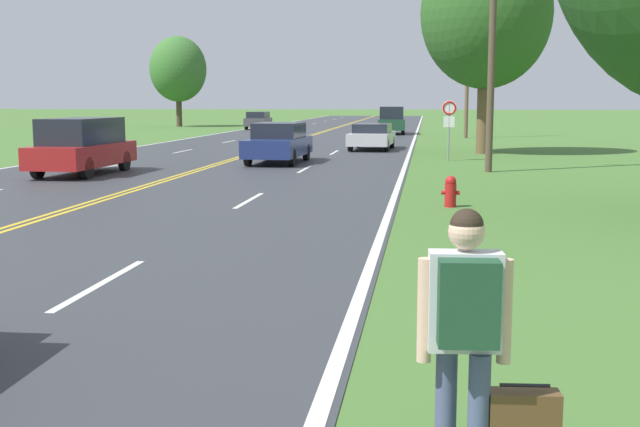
{
  "coord_description": "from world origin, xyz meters",
  "views": [
    {
      "loc": [
        7.91,
        -2.47,
        2.45
      ],
      "look_at": [
        6.4,
        8.81,
        0.83
      ],
      "focal_mm": 45.0,
      "sensor_mm": 36.0,
      "label": 1
    }
  ],
  "objects_px": {
    "fire_hydrant": "(451,191)",
    "car_silver_sedan_receding": "(372,136)",
    "hitchhiker_person": "(465,317)",
    "tree_behind_sign": "(486,13)",
    "tree_left_verge": "(178,69)",
    "car_dark_green_suv_distant": "(391,120)",
    "car_dark_blue_sedan_mid_far": "(279,142)",
    "traffic_sign": "(449,115)",
    "car_dark_grey_hatchback_horizon": "(258,120)",
    "car_red_suv_mid_near": "(82,145)"
  },
  "relations": [
    {
      "from": "car_dark_blue_sedan_mid_far",
      "to": "car_silver_sedan_receding",
      "type": "bearing_deg",
      "value": 162.8
    },
    {
      "from": "tree_left_verge",
      "to": "car_dark_blue_sedan_mid_far",
      "type": "height_order",
      "value": "tree_left_verge"
    },
    {
      "from": "traffic_sign",
      "to": "car_red_suv_mid_near",
      "type": "bearing_deg",
      "value": -147.39
    },
    {
      "from": "tree_behind_sign",
      "to": "car_silver_sedan_receding",
      "type": "bearing_deg",
      "value": 155.67
    },
    {
      "from": "car_silver_sedan_receding",
      "to": "car_dark_grey_hatchback_horizon",
      "type": "height_order",
      "value": "car_dark_grey_hatchback_horizon"
    },
    {
      "from": "tree_left_verge",
      "to": "car_red_suv_mid_near",
      "type": "height_order",
      "value": "tree_left_verge"
    },
    {
      "from": "fire_hydrant",
      "to": "car_dark_blue_sedan_mid_far",
      "type": "relative_size",
      "value": 0.15
    },
    {
      "from": "car_red_suv_mid_near",
      "to": "car_silver_sedan_receding",
      "type": "height_order",
      "value": "car_red_suv_mid_near"
    },
    {
      "from": "hitchhiker_person",
      "to": "car_dark_blue_sedan_mid_far",
      "type": "xyz_separation_m",
      "value": [
        -5.99,
        25.71,
        -0.28
      ]
    },
    {
      "from": "car_red_suv_mid_near",
      "to": "car_dark_green_suv_distant",
      "type": "distance_m",
      "value": 33.87
    },
    {
      "from": "car_red_suv_mid_near",
      "to": "car_dark_blue_sedan_mid_far",
      "type": "distance_m",
      "value": 7.89
    },
    {
      "from": "tree_left_verge",
      "to": "car_dark_grey_hatchback_horizon",
      "type": "distance_m",
      "value": 11.3
    },
    {
      "from": "fire_hydrant",
      "to": "tree_behind_sign",
      "type": "bearing_deg",
      "value": 84.08
    },
    {
      "from": "car_dark_green_suv_distant",
      "to": "tree_left_verge",
      "type": "bearing_deg",
      "value": -127.15
    },
    {
      "from": "car_silver_sedan_receding",
      "to": "car_dark_grey_hatchback_horizon",
      "type": "relative_size",
      "value": 1.3
    },
    {
      "from": "tree_behind_sign",
      "to": "car_dark_green_suv_distant",
      "type": "height_order",
      "value": "tree_behind_sign"
    },
    {
      "from": "tree_left_verge",
      "to": "tree_behind_sign",
      "type": "distance_m",
      "value": 42.48
    },
    {
      "from": "traffic_sign",
      "to": "hitchhiker_person",
      "type": "bearing_deg",
      "value": -91.22
    },
    {
      "from": "fire_hydrant",
      "to": "car_silver_sedan_receding",
      "type": "bearing_deg",
      "value": 98.77
    },
    {
      "from": "fire_hydrant",
      "to": "car_dark_grey_hatchback_horizon",
      "type": "distance_m",
      "value": 49.39
    },
    {
      "from": "traffic_sign",
      "to": "tree_behind_sign",
      "type": "bearing_deg",
      "value": 69.88
    },
    {
      "from": "traffic_sign",
      "to": "fire_hydrant",
      "type": "bearing_deg",
      "value": -91.2
    },
    {
      "from": "traffic_sign",
      "to": "car_dark_grey_hatchback_horizon",
      "type": "relative_size",
      "value": 0.64
    },
    {
      "from": "tree_behind_sign",
      "to": "car_silver_sedan_receding",
      "type": "relative_size",
      "value": 1.96
    },
    {
      "from": "car_red_suv_mid_near",
      "to": "car_silver_sedan_receding",
      "type": "relative_size",
      "value": 1.0
    },
    {
      "from": "fire_hydrant",
      "to": "tree_behind_sign",
      "type": "distance_m",
      "value": 19.77
    },
    {
      "from": "fire_hydrant",
      "to": "tree_left_verge",
      "type": "relative_size",
      "value": 0.09
    },
    {
      "from": "car_red_suv_mid_near",
      "to": "traffic_sign",
      "type": "bearing_deg",
      "value": -56.66
    },
    {
      "from": "car_dark_grey_hatchback_horizon",
      "to": "fire_hydrant",
      "type": "bearing_deg",
      "value": -164.09
    },
    {
      "from": "tree_left_verge",
      "to": "car_dark_grey_hatchback_horizon",
      "type": "relative_size",
      "value": 2.16
    },
    {
      "from": "tree_behind_sign",
      "to": "car_dark_green_suv_distant",
      "type": "xyz_separation_m",
      "value": [
        -5.08,
        20.53,
        -5.23
      ]
    },
    {
      "from": "fire_hydrant",
      "to": "car_silver_sedan_receding",
      "type": "height_order",
      "value": "car_silver_sedan_receding"
    },
    {
      "from": "car_dark_blue_sedan_mid_far",
      "to": "car_dark_green_suv_distant",
      "type": "xyz_separation_m",
      "value": [
        3.16,
        27.09,
        0.22
      ]
    },
    {
      "from": "hitchhiker_person",
      "to": "tree_behind_sign",
      "type": "distance_m",
      "value": 32.76
    },
    {
      "from": "hitchhiker_person",
      "to": "car_dark_grey_hatchback_horizon",
      "type": "distance_m",
      "value": 62.35
    },
    {
      "from": "tree_left_verge",
      "to": "car_red_suv_mid_near",
      "type": "bearing_deg",
      "value": -76.26
    },
    {
      "from": "traffic_sign",
      "to": "car_dark_grey_hatchback_horizon",
      "type": "bearing_deg",
      "value": 114.25
    },
    {
      "from": "traffic_sign",
      "to": "car_dark_blue_sedan_mid_far",
      "type": "distance_m",
      "value": 6.98
    },
    {
      "from": "fire_hydrant",
      "to": "car_dark_blue_sedan_mid_far",
      "type": "xyz_separation_m",
      "value": [
        -6.29,
        12.21,
        0.44
      ]
    },
    {
      "from": "car_red_suv_mid_near",
      "to": "car_silver_sedan_receding",
      "type": "distance_m",
      "value": 16.88
    },
    {
      "from": "fire_hydrant",
      "to": "car_dark_green_suv_distant",
      "type": "relative_size",
      "value": 0.15
    },
    {
      "from": "fire_hydrant",
      "to": "car_red_suv_mid_near",
      "type": "height_order",
      "value": "car_red_suv_mid_near"
    },
    {
      "from": "car_dark_green_suv_distant",
      "to": "hitchhiker_person",
      "type": "bearing_deg",
      "value": 0.37
    },
    {
      "from": "tree_behind_sign",
      "to": "traffic_sign",
      "type": "bearing_deg",
      "value": -110.12
    },
    {
      "from": "fire_hydrant",
      "to": "tree_left_verge",
      "type": "distance_m",
      "value": 58.06
    },
    {
      "from": "hitchhiker_person",
      "to": "car_dark_blue_sedan_mid_far",
      "type": "height_order",
      "value": "hitchhiker_person"
    },
    {
      "from": "traffic_sign",
      "to": "tree_behind_sign",
      "type": "height_order",
      "value": "tree_behind_sign"
    },
    {
      "from": "car_dark_grey_hatchback_horizon",
      "to": "car_silver_sedan_receding",
      "type": "bearing_deg",
      "value": -157.83
    },
    {
      "from": "tree_behind_sign",
      "to": "car_dark_grey_hatchback_horizon",
      "type": "height_order",
      "value": "tree_behind_sign"
    },
    {
      "from": "traffic_sign",
      "to": "car_silver_sedan_receding",
      "type": "xyz_separation_m",
      "value": [
        -3.56,
        6.85,
        -1.14
      ]
    }
  ]
}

